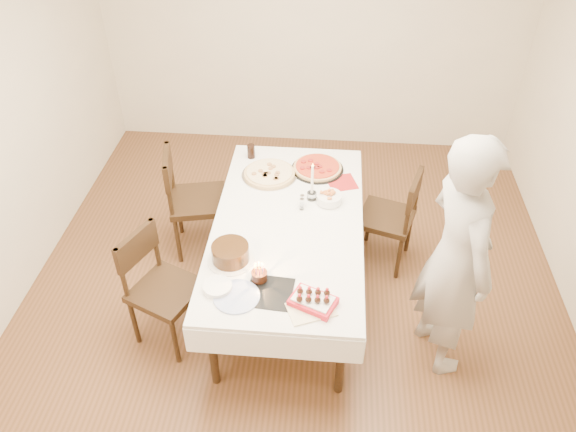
# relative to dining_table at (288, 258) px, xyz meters

# --- Properties ---
(floor) EXTENTS (5.00, 5.00, 0.00)m
(floor) POSITION_rel_dining_table_xyz_m (0.05, -0.03, -0.38)
(floor) COLOR #52341C
(floor) RESTS_ON ground
(wall_back) EXTENTS (4.50, 0.04, 2.70)m
(wall_back) POSITION_rel_dining_table_xyz_m (0.05, 2.47, 0.98)
(wall_back) COLOR beige
(wall_back) RESTS_ON floor
(dining_table) EXTENTS (1.58, 2.34, 0.75)m
(dining_table) POSITION_rel_dining_table_xyz_m (0.00, 0.00, 0.00)
(dining_table) COLOR white
(dining_table) RESTS_ON floor
(chair_right_savory) EXTENTS (0.60, 0.60, 0.94)m
(chair_right_savory) POSITION_rel_dining_table_xyz_m (0.80, 0.47, 0.10)
(chair_right_savory) COLOR black
(chair_right_savory) RESTS_ON floor
(chair_left_savory) EXTENTS (0.62, 0.62, 1.01)m
(chair_left_savory) POSITION_rel_dining_table_xyz_m (-0.84, 0.52, 0.13)
(chair_left_savory) COLOR black
(chair_left_savory) RESTS_ON floor
(chair_left_dessert) EXTENTS (0.65, 0.65, 0.96)m
(chair_left_dessert) POSITION_rel_dining_table_xyz_m (-0.85, -0.54, 0.10)
(chair_left_dessert) COLOR black
(chair_left_dessert) RESTS_ON floor
(person) EXTENTS (0.66, 0.80, 1.88)m
(person) POSITION_rel_dining_table_xyz_m (1.16, -0.51, 0.57)
(person) COLOR #A49F9B
(person) RESTS_ON floor
(pizza_white) EXTENTS (0.51, 0.51, 0.04)m
(pizza_white) POSITION_rel_dining_table_xyz_m (-0.21, 0.61, 0.40)
(pizza_white) COLOR beige
(pizza_white) RESTS_ON dining_table
(pizza_pepperoni) EXTENTS (0.53, 0.53, 0.04)m
(pizza_pepperoni) POSITION_rel_dining_table_xyz_m (0.19, 0.73, 0.40)
(pizza_pepperoni) COLOR red
(pizza_pepperoni) RESTS_ON dining_table
(red_placemat) EXTENTS (0.29, 0.29, 0.01)m
(red_placemat) POSITION_rel_dining_table_xyz_m (0.40, 0.56, 0.38)
(red_placemat) COLOR #B21E1E
(red_placemat) RESTS_ON dining_table
(pasta_bowl) EXTENTS (0.21, 0.21, 0.07)m
(pasta_bowl) POSITION_rel_dining_table_xyz_m (0.31, 0.28, 0.42)
(pasta_bowl) COLOR white
(pasta_bowl) RESTS_ON dining_table
(taper_candle) EXTENTS (0.09, 0.09, 0.35)m
(taper_candle) POSITION_rel_dining_table_xyz_m (0.16, 0.31, 0.55)
(taper_candle) COLOR white
(taper_candle) RESTS_ON dining_table
(shaker_pair) EXTENTS (0.11, 0.11, 0.10)m
(shaker_pair) POSITION_rel_dining_table_xyz_m (0.09, 0.17, 0.43)
(shaker_pair) COLOR white
(shaker_pair) RESTS_ON dining_table
(cola_glass) EXTENTS (0.08, 0.08, 0.13)m
(cola_glass) POSITION_rel_dining_table_xyz_m (-0.40, 0.88, 0.44)
(cola_glass) COLOR black
(cola_glass) RESTS_ON dining_table
(layer_cake) EXTENTS (0.37, 0.37, 0.13)m
(layer_cake) POSITION_rel_dining_table_xyz_m (-0.37, -0.45, 0.44)
(layer_cake) COLOR #321C0C
(layer_cake) RESTS_ON dining_table
(cake_board) EXTENTS (0.33, 0.33, 0.01)m
(cake_board) POSITION_rel_dining_table_xyz_m (-0.06, -0.74, 0.38)
(cake_board) COLOR black
(cake_board) RESTS_ON dining_table
(birthday_cake) EXTENTS (0.13, 0.13, 0.13)m
(birthday_cake) POSITION_rel_dining_table_xyz_m (-0.14, -0.63, 0.45)
(birthday_cake) COLOR #35180E
(birthday_cake) RESTS_ON dining_table
(strawberry_box) EXTENTS (0.34, 0.29, 0.07)m
(strawberry_box) POSITION_rel_dining_table_xyz_m (0.23, -0.82, 0.41)
(strawberry_box) COLOR red
(strawberry_box) RESTS_ON dining_table
(box_lid) EXTENTS (0.35, 0.30, 0.02)m
(box_lid) POSITION_rel_dining_table_xyz_m (0.23, -0.87, 0.38)
(box_lid) COLOR beige
(box_lid) RESTS_ON dining_table
(plate_stack) EXTENTS (0.24, 0.24, 0.04)m
(plate_stack) POSITION_rel_dining_table_xyz_m (-0.41, -0.74, 0.40)
(plate_stack) COLOR white
(plate_stack) RESTS_ON dining_table
(china_plate) EXTENTS (0.41, 0.41, 0.01)m
(china_plate) POSITION_rel_dining_table_xyz_m (-0.27, -0.80, 0.38)
(china_plate) COLOR white
(china_plate) RESTS_ON dining_table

